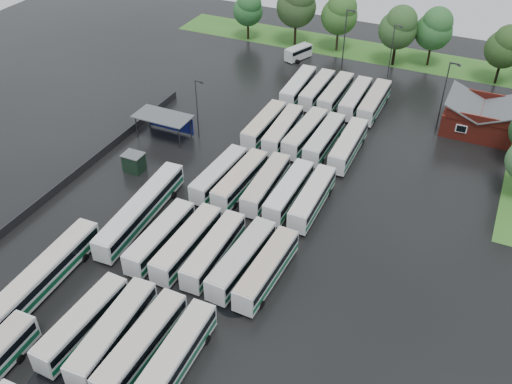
% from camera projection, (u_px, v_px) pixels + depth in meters
% --- Properties ---
extents(ground, '(160.00, 160.00, 0.00)m').
position_uv_depth(ground, '(193.00, 266.00, 61.91)').
color(ground, black).
rests_on(ground, ground).
extents(brick_building, '(10.07, 8.60, 5.39)m').
position_uv_depth(brick_building, '(479.00, 120.00, 83.82)').
color(brick_building, maroon).
rests_on(brick_building, ground).
extents(wash_shed, '(8.20, 4.20, 3.58)m').
position_uv_depth(wash_shed, '(164.00, 118.00, 81.96)').
color(wash_shed, '#2D2D30').
rests_on(wash_shed, ground).
extents(utility_hut, '(2.70, 2.20, 2.62)m').
position_uv_depth(utility_hut, '(134.00, 162.00, 75.76)').
color(utility_hut, black).
rests_on(utility_hut, ground).
extents(grass_strip_north, '(80.00, 10.00, 0.01)m').
position_uv_depth(grass_strip_north, '(373.00, 52.00, 108.39)').
color(grass_strip_north, '#346B20').
rests_on(grass_strip_north, ground).
extents(west_fence, '(0.10, 50.00, 1.20)m').
position_uv_depth(west_fence, '(76.00, 174.00, 74.87)').
color(west_fence, '#2D2D30').
rests_on(west_fence, ground).
extents(bus_r1c0, '(2.71, 11.12, 3.08)m').
position_uv_depth(bus_r1c0, '(83.00, 322.00, 53.38)').
color(bus_r1c0, silver).
rests_on(bus_r1c0, ground).
extents(bus_r1c1, '(3.01, 11.70, 3.23)m').
position_uv_depth(bus_r1c1, '(114.00, 332.00, 52.36)').
color(bus_r1c1, silver).
rests_on(bus_r1c1, ground).
extents(bus_r1c2, '(2.63, 11.60, 3.22)m').
position_uv_depth(bus_r1c2, '(142.00, 344.00, 51.25)').
color(bus_r1c2, silver).
rests_on(bus_r1c2, ground).
extents(bus_r1c3, '(2.71, 11.42, 3.16)m').
position_uv_depth(bus_r1c3, '(176.00, 356.00, 50.25)').
color(bus_r1c3, silver).
rests_on(bus_r1c3, ground).
extents(bus_r2c0, '(2.48, 11.13, 3.09)m').
position_uv_depth(bus_r2c0, '(160.00, 237.00, 63.12)').
color(bus_r2c0, silver).
rests_on(bus_r2c0, ground).
extents(bus_r2c1, '(2.61, 11.43, 3.17)m').
position_uv_depth(bus_r2c1, '(187.00, 243.00, 62.20)').
color(bus_r2c1, silver).
rests_on(bus_r2c1, ground).
extents(bus_r2c2, '(2.49, 11.08, 3.08)m').
position_uv_depth(bus_r2c2, '(214.00, 250.00, 61.39)').
color(bus_r2c2, silver).
rests_on(bus_r2c2, ground).
extents(bus_r2c3, '(2.97, 11.55, 3.19)m').
position_uv_depth(bus_r2c3, '(242.00, 259.00, 60.17)').
color(bus_r2c3, silver).
rests_on(bus_r2c3, ground).
extents(bus_r2c4, '(2.71, 11.26, 3.11)m').
position_uv_depth(bus_r2c4, '(267.00, 269.00, 59.05)').
color(bus_r2c4, silver).
rests_on(bus_r2c4, ground).
extents(bus_r3c0, '(2.85, 11.05, 3.05)m').
position_uv_depth(bus_r3c0, '(219.00, 174.00, 72.89)').
color(bus_r3c0, silver).
rests_on(bus_r3c0, ground).
extents(bus_r3c1, '(2.78, 11.24, 3.11)m').
position_uv_depth(bus_r3c1, '(240.00, 179.00, 71.93)').
color(bus_r3c1, silver).
rests_on(bus_r3c1, ground).
extents(bus_r3c2, '(2.72, 11.20, 3.10)m').
position_uv_depth(bus_r3c2, '(266.00, 184.00, 71.15)').
color(bus_r3c2, silver).
rests_on(bus_r3c2, ground).
extents(bus_r3c3, '(2.39, 11.10, 3.09)m').
position_uv_depth(bus_r3c3, '(289.00, 191.00, 69.94)').
color(bus_r3c3, silver).
rests_on(bus_r3c3, ground).
extents(bus_r3c4, '(2.53, 11.16, 3.10)m').
position_uv_depth(bus_r3c4, '(312.00, 198.00, 68.86)').
color(bus_r3c4, silver).
rests_on(bus_r3c4, ground).
extents(bus_r4c0, '(2.41, 11.16, 3.10)m').
position_uv_depth(bus_r4c0, '(264.00, 125.00, 83.01)').
color(bus_r4c0, silver).
rests_on(bus_r4c0, ground).
extents(bus_r4c1, '(2.88, 11.34, 3.13)m').
position_uv_depth(bus_r4c1, '(283.00, 130.00, 81.82)').
color(bus_r4c1, silver).
rests_on(bus_r4c1, ground).
extents(bus_r4c2, '(2.88, 11.44, 3.16)m').
position_uv_depth(bus_r4c2, '(305.00, 133.00, 81.07)').
color(bus_r4c2, silver).
rests_on(bus_r4c2, ground).
extents(bus_r4c3, '(2.48, 11.33, 3.15)m').
position_uv_depth(bus_r4c3, '(324.00, 139.00, 79.74)').
color(bus_r4c3, silver).
rests_on(bus_r4c3, ground).
extents(bus_r4c4, '(2.61, 11.48, 3.19)m').
position_uv_depth(bus_r4c4, '(348.00, 145.00, 78.40)').
color(bus_r4c4, silver).
rests_on(bus_r4c4, ground).
extents(bus_r5c0, '(2.87, 11.54, 3.19)m').
position_uv_depth(bus_r5c0, '(298.00, 87.00, 92.82)').
color(bus_r5c0, silver).
rests_on(bus_r5c0, ground).
extents(bus_r5c1, '(2.37, 11.00, 3.06)m').
position_uv_depth(bus_r5c1, '(317.00, 90.00, 92.11)').
color(bus_r5c1, silver).
rests_on(bus_r5c1, ground).
extents(bus_r5c2, '(2.47, 11.35, 3.16)m').
position_uv_depth(bus_r5c2, '(336.00, 93.00, 90.94)').
color(bus_r5c2, silver).
rests_on(bus_r5c2, ground).
extents(bus_r5c3, '(2.53, 11.20, 3.11)m').
position_uv_depth(bus_r5c3, '(355.00, 98.00, 89.66)').
color(bus_r5c3, silver).
rests_on(bus_r5c3, ground).
extents(bus_r5c4, '(2.46, 11.46, 3.19)m').
position_uv_depth(bus_r5c4, '(374.00, 102.00, 88.62)').
color(bus_r5c4, silver).
rests_on(bus_r5c4, ground).
extents(artic_bus_west_b, '(3.21, 16.86, 3.11)m').
position_uv_depth(artic_bus_west_b, '(141.00, 209.00, 67.06)').
color(artic_bus_west_b, silver).
rests_on(artic_bus_west_b, ground).
extents(artic_bus_west_c, '(2.90, 17.01, 3.14)m').
position_uv_depth(artic_bus_west_c, '(40.00, 279.00, 57.85)').
color(artic_bus_west_c, silver).
rests_on(artic_bus_west_c, ground).
extents(minibus, '(3.88, 5.80, 2.38)m').
position_uv_depth(minibus, '(298.00, 52.00, 105.19)').
color(minibus, silver).
rests_on(minibus, ground).
extents(tree_north_0, '(5.79, 5.79, 9.60)m').
position_uv_depth(tree_north_0, '(248.00, 8.00, 110.05)').
color(tree_north_0, black).
rests_on(tree_north_0, ground).
extents(tree_north_1, '(7.53, 7.53, 12.47)m').
position_uv_depth(tree_north_1, '(297.00, 4.00, 106.67)').
color(tree_north_1, black).
rests_on(tree_north_1, ground).
extents(tree_north_2, '(6.76, 6.76, 11.20)m').
position_uv_depth(tree_north_2, '(340.00, 13.00, 104.90)').
color(tree_north_2, '#34241A').
rests_on(tree_north_2, ground).
extents(tree_north_3, '(6.69, 6.69, 11.09)m').
position_uv_depth(tree_north_3, '(399.00, 27.00, 99.51)').
color(tree_north_3, black).
rests_on(tree_north_3, ground).
extents(tree_north_4, '(6.53, 6.53, 10.82)m').
position_uv_depth(tree_north_4, '(435.00, 28.00, 99.51)').
color(tree_north_4, black).
rests_on(tree_north_4, ground).
extents(tree_north_5, '(6.28, 6.28, 10.40)m').
position_uv_depth(tree_north_5, '(506.00, 46.00, 93.72)').
color(tree_north_5, black).
rests_on(tree_north_5, ground).
extents(lamp_post_ne, '(1.62, 0.32, 10.55)m').
position_uv_depth(lamp_post_ne, '(445.00, 91.00, 81.92)').
color(lamp_post_ne, '#2D2D30').
rests_on(lamp_post_ne, ground).
extents(lamp_post_nw, '(1.40, 0.27, 9.11)m').
position_uv_depth(lamp_post_nw, '(198.00, 105.00, 80.30)').
color(lamp_post_nw, '#2D2D30').
rests_on(lamp_post_nw, ground).
extents(lamp_post_back_w, '(1.67, 0.32, 10.82)m').
position_uv_depth(lamp_post_back_w, '(346.00, 35.00, 98.62)').
color(lamp_post_back_w, '#2D2D30').
rests_on(lamp_post_back_w, ground).
extents(lamp_post_back_e, '(1.44, 0.28, 9.33)m').
position_uv_depth(lamp_post_back_e, '(393.00, 47.00, 96.56)').
color(lamp_post_back_e, '#2D2D30').
rests_on(lamp_post_back_e, ground).
extents(puddle_2, '(6.97, 6.97, 0.01)m').
position_uv_depth(puddle_2, '(149.00, 247.00, 64.36)').
color(puddle_2, black).
rests_on(puddle_2, ground).
extents(puddle_3, '(3.95, 3.95, 0.01)m').
position_uv_depth(puddle_3, '(235.00, 303.00, 57.55)').
color(puddle_3, black).
rests_on(puddle_3, ground).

